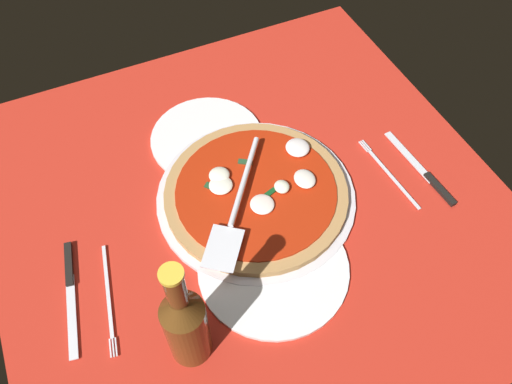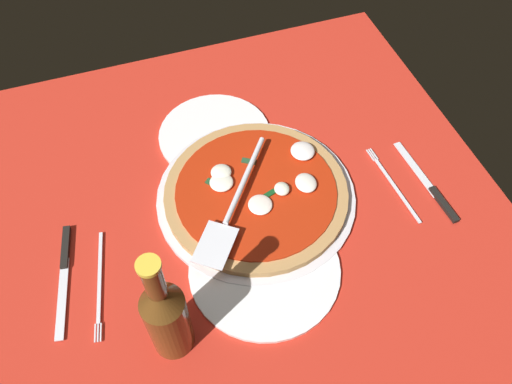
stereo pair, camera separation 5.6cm
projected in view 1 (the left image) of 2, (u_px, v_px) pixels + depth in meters
The scene contains 10 objects.
ground_plane at pixel (250, 205), 96.56cm from camera, with size 91.85×91.85×0.80cm, color red.
checker_pattern at pixel (250, 204), 96.19cm from camera, with size 91.85×91.85×0.10cm.
pizza_pan at pixel (256, 197), 96.36cm from camera, with size 36.84×36.84×1.13cm, color silver.
dinner_plate_left at pixel (273, 268), 87.74cm from camera, with size 25.67×25.67×1.00cm, color silver.
dinner_plate_right at pixel (207, 138), 105.02cm from camera, with size 22.61×22.61×1.00cm, color white.
pizza at pixel (257, 192), 95.26cm from camera, with size 33.83×33.83×3.07cm.
pizza_server at pixel (235, 206), 90.27cm from camera, with size 24.67×19.90×1.00cm.
place_setting_near at pixel (407, 175), 99.73cm from camera, with size 20.76×14.53×1.40cm.
place_setting_far at pixel (89, 294), 85.10cm from camera, with size 22.81×16.09×1.40cm.
beer_bottle at pixel (185, 324), 72.39cm from camera, with size 6.36×6.36×25.01cm.
Camera 1 is at (-50.25, 21.77, 79.17)cm, focal length 36.37 mm.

